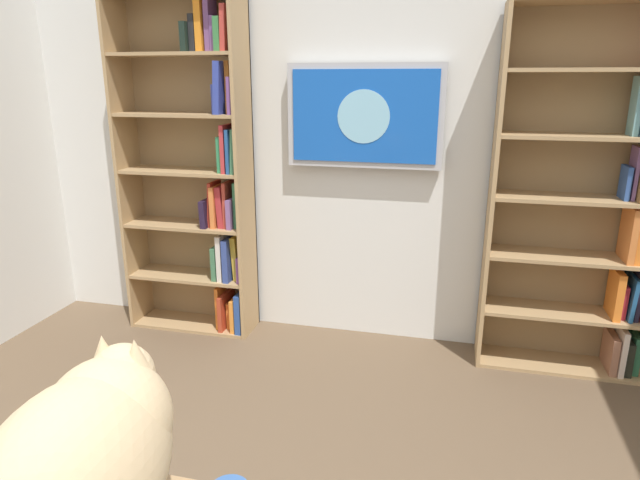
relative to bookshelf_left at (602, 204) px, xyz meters
The scene contains 5 objects.
wall_back 1.33m from the bookshelf_left, ahead, with size 4.52×0.06×2.70m, color silver.
bookshelf_left is the anchor object (origin of this frame).
bookshelf_right 2.31m from the bookshelf_left, ahead, with size 0.81×0.28×2.09m.
wall_mounted_tv 1.37m from the bookshelf_left, ahead, with size 0.91×0.07×0.59m.
cat 2.75m from the bookshelf_left, 59.03° to the left, with size 0.31×0.59×0.38m.
Camera 1 is at (-0.48, 1.03, 1.60)m, focal length 30.53 mm.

